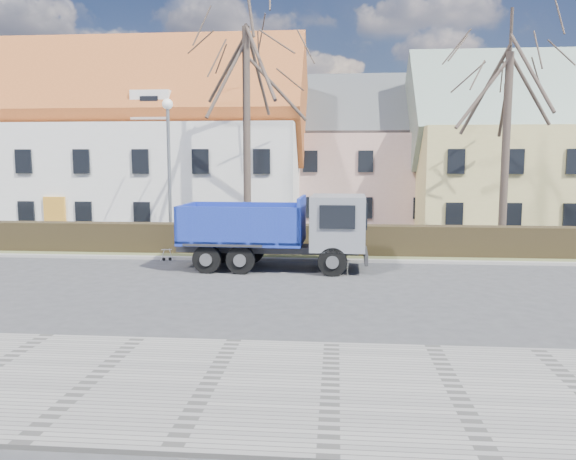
# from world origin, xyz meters

# --- Properties ---
(ground) EXTENTS (120.00, 120.00, 0.00)m
(ground) POSITION_xyz_m (0.00, 0.00, 0.00)
(ground) COLOR #373739
(sidewalk_near) EXTENTS (80.00, 5.00, 0.08)m
(sidewalk_near) POSITION_xyz_m (0.00, -8.50, 0.04)
(sidewalk_near) COLOR gray
(sidewalk_near) RESTS_ON ground
(curb_far) EXTENTS (80.00, 0.30, 0.12)m
(curb_far) POSITION_xyz_m (0.00, 4.60, 0.06)
(curb_far) COLOR gray
(curb_far) RESTS_ON ground
(grass_strip) EXTENTS (80.00, 3.00, 0.10)m
(grass_strip) POSITION_xyz_m (0.00, 6.20, 0.05)
(grass_strip) COLOR #565E34
(grass_strip) RESTS_ON ground
(hedge) EXTENTS (60.00, 0.90, 1.30)m
(hedge) POSITION_xyz_m (0.00, 6.00, 0.65)
(hedge) COLOR black
(hedge) RESTS_ON ground
(building_white) EXTENTS (26.80, 10.80, 9.50)m
(building_white) POSITION_xyz_m (-13.00, 16.00, 4.75)
(building_white) COLOR white
(building_white) RESTS_ON ground
(building_pink) EXTENTS (10.80, 8.80, 8.00)m
(building_pink) POSITION_xyz_m (4.00, 20.00, 4.00)
(building_pink) COLOR tan
(building_pink) RESTS_ON ground
(building_yellow) EXTENTS (18.80, 10.80, 8.50)m
(building_yellow) POSITION_xyz_m (16.00, 17.00, 4.25)
(building_yellow) COLOR #D2C073
(building_yellow) RESTS_ON ground
(tree_1) EXTENTS (9.20, 9.20, 12.65)m
(tree_1) POSITION_xyz_m (-2.00, 8.50, 6.33)
(tree_1) COLOR #40332C
(tree_1) RESTS_ON ground
(tree_2) EXTENTS (8.00, 8.00, 11.00)m
(tree_2) POSITION_xyz_m (10.00, 8.50, 5.50)
(tree_2) COLOR #40332C
(tree_2) RESTS_ON ground
(dump_truck) EXTENTS (7.43, 2.91, 2.95)m
(dump_truck) POSITION_xyz_m (-0.33, 2.91, 1.47)
(dump_truck) COLOR #162A97
(dump_truck) RESTS_ON ground
(streetlight) EXTENTS (0.55, 0.55, 7.01)m
(streetlight) POSITION_xyz_m (-5.37, 7.00, 3.50)
(streetlight) COLOR gray
(streetlight) RESTS_ON ground
(cart_frame) EXTENTS (0.66, 0.47, 0.54)m
(cart_frame) POSITION_xyz_m (-4.89, 4.21, 0.27)
(cart_frame) COLOR silver
(cart_frame) RESTS_ON ground
(parked_car_a) EXTENTS (4.17, 1.77, 1.40)m
(parked_car_a) POSITION_xyz_m (-4.07, 10.14, 0.70)
(parked_car_a) COLOR black
(parked_car_a) RESTS_ON ground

